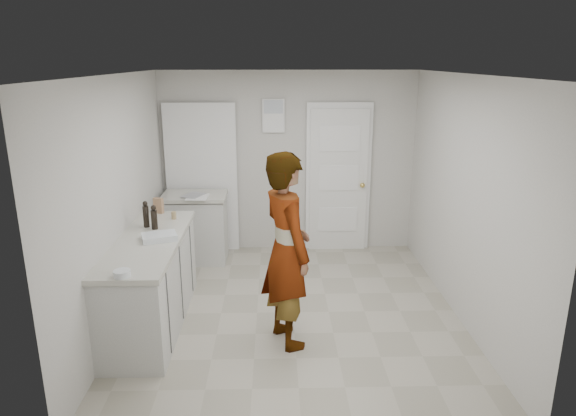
{
  "coord_description": "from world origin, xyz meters",
  "views": [
    {
      "loc": [
        -0.18,
        -5.01,
        2.65
      ],
      "look_at": [
        -0.04,
        0.4,
        1.06
      ],
      "focal_mm": 32.0,
      "sensor_mm": 36.0,
      "label": 1
    }
  ],
  "objects_px": {
    "oil_cruet_b": "(146,215)",
    "egg_bowl": "(122,273)",
    "spice_jar": "(174,215)",
    "baking_dish": "(159,237)",
    "person": "(287,250)",
    "oil_cruet_a": "(154,218)",
    "cake_mix_box": "(159,206)"
  },
  "relations": [
    {
      "from": "spice_jar",
      "to": "oil_cruet_a",
      "type": "relative_size",
      "value": 0.32
    },
    {
      "from": "oil_cruet_b",
      "to": "oil_cruet_a",
      "type": "bearing_deg",
      "value": -35.4
    },
    {
      "from": "person",
      "to": "egg_bowl",
      "type": "xyz_separation_m",
      "value": [
        -1.36,
        -0.54,
        0.02
      ]
    },
    {
      "from": "person",
      "to": "baking_dish",
      "type": "height_order",
      "value": "person"
    },
    {
      "from": "oil_cruet_a",
      "to": "oil_cruet_b",
      "type": "distance_m",
      "value": 0.13
    },
    {
      "from": "oil_cruet_a",
      "to": "person",
      "type": "bearing_deg",
      "value": -26.45
    },
    {
      "from": "person",
      "to": "cake_mix_box",
      "type": "distance_m",
      "value": 1.92
    },
    {
      "from": "oil_cruet_b",
      "to": "egg_bowl",
      "type": "relative_size",
      "value": 2.03
    },
    {
      "from": "baking_dish",
      "to": "egg_bowl",
      "type": "xyz_separation_m",
      "value": [
        -0.11,
        -0.89,
        0.0
      ]
    },
    {
      "from": "person",
      "to": "oil_cruet_a",
      "type": "bearing_deg",
      "value": 40.81
    },
    {
      "from": "cake_mix_box",
      "to": "egg_bowl",
      "type": "distance_m",
      "value": 1.8
    },
    {
      "from": "spice_jar",
      "to": "oil_cruet_a",
      "type": "height_order",
      "value": "oil_cruet_a"
    },
    {
      "from": "oil_cruet_b",
      "to": "egg_bowl",
      "type": "distance_m",
      "value": 1.3
    },
    {
      "from": "cake_mix_box",
      "to": "person",
      "type": "bearing_deg",
      "value": -21.33
    },
    {
      "from": "oil_cruet_a",
      "to": "baking_dish",
      "type": "bearing_deg",
      "value": -70.57
    },
    {
      "from": "spice_jar",
      "to": "baking_dish",
      "type": "height_order",
      "value": "spice_jar"
    },
    {
      "from": "person",
      "to": "egg_bowl",
      "type": "bearing_deg",
      "value": 88.93
    },
    {
      "from": "person",
      "to": "oil_cruet_b",
      "type": "xyz_separation_m",
      "value": [
        -1.47,
        0.75,
        0.13
      ]
    },
    {
      "from": "spice_jar",
      "to": "oil_cruet_b",
      "type": "height_order",
      "value": "oil_cruet_b"
    },
    {
      "from": "cake_mix_box",
      "to": "oil_cruet_b",
      "type": "height_order",
      "value": "oil_cruet_b"
    },
    {
      "from": "person",
      "to": "oil_cruet_a",
      "type": "distance_m",
      "value": 1.53
    },
    {
      "from": "spice_jar",
      "to": "baking_dish",
      "type": "bearing_deg",
      "value": -91.36
    },
    {
      "from": "oil_cruet_b",
      "to": "baking_dish",
      "type": "height_order",
      "value": "oil_cruet_b"
    },
    {
      "from": "person",
      "to": "spice_jar",
      "type": "bearing_deg",
      "value": 27.52
    },
    {
      "from": "oil_cruet_a",
      "to": "oil_cruet_b",
      "type": "relative_size",
      "value": 0.92
    },
    {
      "from": "person",
      "to": "oil_cruet_b",
      "type": "relative_size",
      "value": 6.56
    },
    {
      "from": "baking_dish",
      "to": "oil_cruet_a",
      "type": "bearing_deg",
      "value": 109.43
    },
    {
      "from": "person",
      "to": "spice_jar",
      "type": "height_order",
      "value": "person"
    },
    {
      "from": "cake_mix_box",
      "to": "oil_cruet_b",
      "type": "bearing_deg",
      "value": -72.59
    },
    {
      "from": "person",
      "to": "oil_cruet_b",
      "type": "distance_m",
      "value": 1.65
    },
    {
      "from": "oil_cruet_a",
      "to": "oil_cruet_b",
      "type": "xyz_separation_m",
      "value": [
        -0.1,
        0.07,
        0.01
      ]
    },
    {
      "from": "person",
      "to": "cake_mix_box",
      "type": "bearing_deg",
      "value": 26.27
    }
  ]
}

